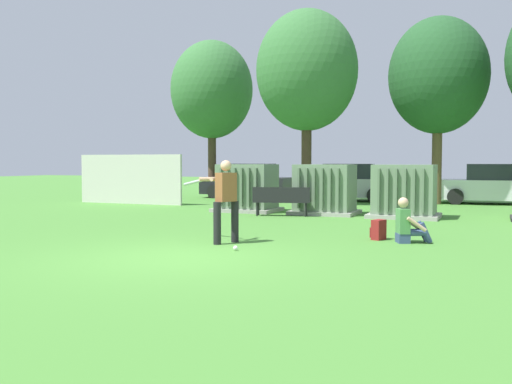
# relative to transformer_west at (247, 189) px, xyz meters

# --- Properties ---
(ground_plane) EXTENTS (96.00, 96.00, 0.00)m
(ground_plane) POSITION_rel_transformer_west_xyz_m (2.68, -9.08, -0.79)
(ground_plane) COLOR #478433
(fence_panel) EXTENTS (4.80, 0.12, 2.00)m
(fence_panel) POSITION_rel_transformer_west_xyz_m (-5.84, 1.42, 0.21)
(fence_panel) COLOR beige
(fence_panel) RESTS_ON ground
(transformer_west) EXTENTS (2.10, 1.70, 1.62)m
(transformer_west) POSITION_rel_transformer_west_xyz_m (0.00, 0.00, 0.00)
(transformer_west) COLOR #9E9B93
(transformer_west) RESTS_ON ground
(transformer_mid_west) EXTENTS (2.10, 1.70, 1.62)m
(transformer_mid_west) POSITION_rel_transformer_west_xyz_m (2.74, 0.06, 0.00)
(transformer_mid_west) COLOR #9E9B93
(transformer_mid_west) RESTS_ON ground
(transformer_mid_east) EXTENTS (2.10, 1.70, 1.62)m
(transformer_mid_east) POSITION_rel_transformer_west_xyz_m (5.30, -0.12, 0.00)
(transformer_mid_east) COLOR #9E9B93
(transformer_mid_east) RESTS_ON ground
(park_bench) EXTENTS (1.84, 0.80, 0.92)m
(park_bench) POSITION_rel_transformer_west_xyz_m (1.68, -1.16, -0.25)
(park_bench) COLOR black
(park_bench) RESTS_ON ground
(batter) EXTENTS (1.55, 0.94, 1.74)m
(batter) POSITION_rel_transformer_west_xyz_m (2.61, -7.14, 0.19)
(batter) COLOR black
(batter) RESTS_ON ground
(sports_ball) EXTENTS (0.09, 0.09, 0.09)m
(sports_ball) POSITION_rel_transformer_west_xyz_m (3.24, -7.95, -0.74)
(sports_ball) COLOR white
(sports_ball) RESTS_ON ground
(seated_spectator) EXTENTS (0.79, 0.66, 0.96)m
(seated_spectator) POSITION_rel_transformer_west_xyz_m (6.16, -5.60, -0.41)
(seated_spectator) COLOR #384C75
(seated_spectator) RESTS_ON ground
(backpack) EXTENTS (0.34, 0.37, 0.44)m
(backpack) POSITION_rel_transformer_west_xyz_m (5.50, -5.37, -0.57)
(backpack) COLOR maroon
(backpack) RESTS_ON ground
(tree_left) EXTENTS (3.90, 3.90, 7.46)m
(tree_left) POSITION_rel_transformer_west_xyz_m (-4.64, 6.38, 4.33)
(tree_left) COLOR #4C3828
(tree_left) RESTS_ON ground
(tree_center_left) EXTENTS (4.09, 4.09, 7.82)m
(tree_center_left) POSITION_rel_transformer_west_xyz_m (0.78, 4.20, 4.58)
(tree_center_left) COLOR #4C3828
(tree_center_left) RESTS_ON ground
(tree_center_right) EXTENTS (3.91, 3.91, 7.48)m
(tree_center_right) POSITION_rel_transformer_west_xyz_m (5.68, 6.05, 4.34)
(tree_center_right) COLOR brown
(tree_center_right) RESTS_ON ground
(parked_car_leftmost) EXTENTS (4.22, 1.96, 1.62)m
(parked_car_leftmost) POSITION_rel_transformer_west_xyz_m (-2.93, 6.68, -0.04)
(parked_car_leftmost) COLOR black
(parked_car_leftmost) RESTS_ON ground
(parked_car_left_of_center) EXTENTS (4.39, 2.33, 1.62)m
(parked_car_left_of_center) POSITION_rel_transformer_west_xyz_m (1.88, 6.53, -0.04)
(parked_car_left_of_center) COLOR #B2B2B7
(parked_car_left_of_center) RESTS_ON ground
(parked_car_right_of_center) EXTENTS (4.27, 2.06, 1.62)m
(parked_car_right_of_center) POSITION_rel_transformer_west_xyz_m (7.72, 6.99, -0.04)
(parked_car_right_of_center) COLOR silver
(parked_car_right_of_center) RESTS_ON ground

